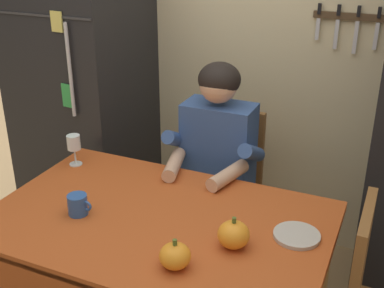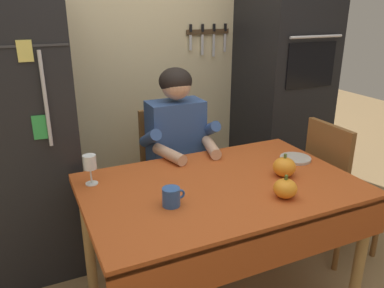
% 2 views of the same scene
% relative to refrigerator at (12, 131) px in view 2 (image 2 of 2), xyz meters
% --- Properties ---
extents(back_wall_assembly, '(3.70, 0.13, 2.60)m').
position_rel_refrigerator_xyz_m(back_wall_assembly, '(1.00, 0.39, 0.40)').
color(back_wall_assembly, beige).
rests_on(back_wall_assembly, ground).
extents(refrigerator, '(0.68, 0.71, 1.80)m').
position_rel_refrigerator_xyz_m(refrigerator, '(0.00, 0.00, 0.00)').
color(refrigerator, black).
rests_on(refrigerator, ground).
extents(wall_oven, '(0.60, 0.64, 2.10)m').
position_rel_refrigerator_xyz_m(wall_oven, '(2.00, 0.04, 0.15)').
color(wall_oven, black).
rests_on(wall_oven, ground).
extents(dining_table, '(1.40, 0.90, 0.74)m').
position_rel_refrigerator_xyz_m(dining_table, '(0.95, -0.88, -0.24)').
color(dining_table, tan).
rests_on(dining_table, ground).
extents(chair_behind_person, '(0.40, 0.40, 0.93)m').
position_rel_refrigerator_xyz_m(chair_behind_person, '(0.97, -0.09, -0.39)').
color(chair_behind_person, brown).
rests_on(chair_behind_person, ground).
extents(seated_person, '(0.47, 0.55, 1.25)m').
position_rel_refrigerator_xyz_m(seated_person, '(0.97, -0.28, -0.16)').
color(seated_person, '#38384C').
rests_on(seated_person, ground).
extents(chair_right_side, '(0.40, 0.40, 0.93)m').
position_rel_refrigerator_xyz_m(chair_right_side, '(1.85, -0.78, -0.39)').
color(chair_right_side, brown).
rests_on(chair_right_side, ground).
extents(coffee_mug, '(0.11, 0.08, 0.09)m').
position_rel_refrigerator_xyz_m(coffee_mug, '(0.63, -0.97, -0.12)').
color(coffee_mug, '#2D569E').
rests_on(coffee_mug, dining_table).
extents(wine_glass, '(0.07, 0.07, 0.16)m').
position_rel_refrigerator_xyz_m(wine_glass, '(0.34, -0.59, -0.05)').
color(wine_glass, white).
rests_on(wine_glass, dining_table).
extents(pumpkin_large, '(0.12, 0.12, 0.13)m').
position_rel_refrigerator_xyz_m(pumpkin_large, '(1.30, -0.92, -0.11)').
color(pumpkin_large, orange).
rests_on(pumpkin_large, dining_table).
extents(pumpkin_medium, '(0.11, 0.11, 0.12)m').
position_rel_refrigerator_xyz_m(pumpkin_medium, '(1.16, -1.12, -0.11)').
color(pumpkin_medium, orange).
rests_on(pumpkin_medium, dining_table).
extents(serving_tray, '(0.18, 0.18, 0.02)m').
position_rel_refrigerator_xyz_m(serving_tray, '(1.51, -0.76, -0.15)').
color(serving_tray, '#B7B2A8').
rests_on(serving_tray, dining_table).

